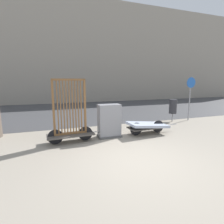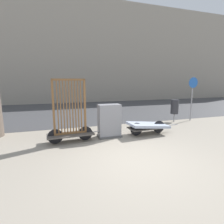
% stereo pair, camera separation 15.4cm
% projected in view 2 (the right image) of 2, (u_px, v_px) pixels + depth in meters
% --- Properties ---
extents(ground_plane, '(60.00, 60.00, 0.00)m').
position_uv_depth(ground_plane, '(135.00, 161.00, 4.83)').
color(ground_plane, gray).
extents(road_strip, '(56.00, 9.79, 0.01)m').
position_uv_depth(road_strip, '(85.00, 110.00, 13.23)').
color(road_strip, '#424244').
rests_on(road_strip, ground_plane).
extents(building_facade, '(48.00, 4.00, 10.18)m').
position_uv_depth(building_facade, '(74.00, 54.00, 18.81)').
color(building_facade, '#9E9384').
rests_on(building_facade, ground_plane).
extents(bike_cart_with_bedframe, '(2.37, 0.76, 2.27)m').
position_uv_depth(bike_cart_with_bedframe, '(70.00, 121.00, 6.24)').
color(bike_cart_with_bedframe, '#4C4742').
rests_on(bike_cart_with_bedframe, ground_plane).
extents(bike_cart_with_mattress, '(2.38, 0.93, 0.53)m').
position_uv_depth(bike_cart_with_mattress, '(148.00, 126.00, 7.24)').
color(bike_cart_with_mattress, '#4C4742').
rests_on(bike_cart_with_mattress, ground_plane).
extents(utility_cabinet, '(0.92, 0.51, 1.30)m').
position_uv_depth(utility_cabinet, '(109.00, 122.00, 6.83)').
color(utility_cabinet, '#4C4C4C').
rests_on(utility_cabinet, ground_plane).
extents(trash_bin, '(0.41, 0.41, 1.21)m').
position_uv_depth(trash_bin, '(175.00, 107.00, 9.37)').
color(trash_bin, gray).
rests_on(trash_bin, ground_plane).
extents(sign_post, '(0.57, 0.06, 2.44)m').
position_uv_depth(sign_post, '(192.00, 92.00, 9.54)').
color(sign_post, gray).
rests_on(sign_post, ground_plane).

